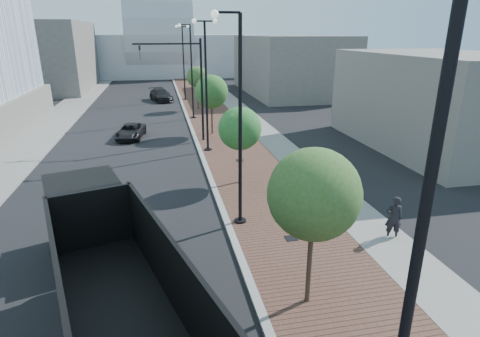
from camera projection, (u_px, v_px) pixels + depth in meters
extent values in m
cube|color=#4C2D23|center=(214.00, 107.00, 46.55)|extent=(7.00, 140.00, 0.12)
cube|color=slate|center=(236.00, 106.00, 47.06)|extent=(2.40, 140.00, 0.13)
cube|color=gray|center=(184.00, 108.00, 45.89)|extent=(0.30, 140.00, 0.14)
cube|color=slate|center=(65.00, 112.00, 43.44)|extent=(4.00, 140.00, 0.12)
cube|color=black|center=(85.00, 212.00, 15.28)|extent=(3.26, 3.33, 2.70)
cube|color=black|center=(83.00, 218.00, 16.82)|extent=(2.53, 1.21, 1.35)
cube|color=black|center=(94.00, 245.00, 14.25)|extent=(2.72, 1.54, 0.52)
cube|color=black|center=(128.00, 332.00, 9.53)|extent=(5.23, 9.88, 0.12)
cube|color=black|center=(65.00, 314.00, 8.62)|extent=(2.86, 9.17, 2.07)
cube|color=black|center=(177.00, 281.00, 9.77)|extent=(2.86, 9.17, 2.07)
cube|color=black|center=(93.00, 219.00, 12.98)|extent=(2.52, 0.86, 2.07)
cylinder|color=black|center=(61.00, 254.00, 14.68)|extent=(0.63, 1.18, 1.14)
cylinder|color=silver|center=(61.00, 254.00, 14.68)|extent=(0.52, 0.70, 0.62)
cylinder|color=black|center=(120.00, 240.00, 15.66)|extent=(0.63, 1.18, 1.14)
cylinder|color=silver|center=(120.00, 240.00, 15.66)|extent=(0.52, 0.70, 0.62)
cylinder|color=black|center=(57.00, 235.00, 16.01)|extent=(0.63, 1.18, 1.14)
cylinder|color=silver|center=(57.00, 235.00, 16.01)|extent=(0.52, 0.70, 0.62)
cylinder|color=black|center=(112.00, 224.00, 16.99)|extent=(0.63, 1.18, 1.14)
cylinder|color=silver|center=(112.00, 224.00, 16.99)|extent=(0.52, 0.70, 0.62)
cylinder|color=black|center=(71.00, 302.00, 12.02)|extent=(0.63, 1.18, 1.14)
cylinder|color=silver|center=(71.00, 302.00, 12.02)|extent=(0.52, 0.70, 0.62)
cylinder|color=black|center=(141.00, 282.00, 12.99)|extent=(0.63, 1.18, 1.14)
cylinder|color=silver|center=(141.00, 282.00, 12.99)|extent=(0.52, 0.70, 0.62)
cylinder|color=black|center=(67.00, 282.00, 13.02)|extent=(0.63, 1.18, 1.14)
cylinder|color=silver|center=(67.00, 282.00, 13.02)|extent=(0.52, 0.70, 0.62)
cylinder|color=black|center=(133.00, 264.00, 13.99)|extent=(0.63, 1.18, 1.14)
cylinder|color=silver|center=(133.00, 264.00, 13.99)|extent=(0.52, 0.70, 0.62)
imported|color=silver|center=(109.00, 207.00, 18.40)|extent=(2.66, 4.15, 1.29)
imported|color=black|center=(131.00, 131.00, 32.85)|extent=(2.60, 4.50, 1.18)
imported|color=black|center=(161.00, 95.00, 50.90)|extent=(3.34, 5.58, 1.52)
imported|color=black|center=(394.00, 218.00, 16.62)|extent=(0.81, 0.64, 1.95)
cylinder|color=black|center=(408.00, 310.00, 5.61)|extent=(0.16, 0.16, 9.00)
cylinder|color=black|center=(240.00, 222.00, 18.20)|extent=(0.56, 0.56, 0.20)
cylinder|color=black|center=(240.00, 126.00, 16.73)|extent=(0.16, 0.16, 9.00)
cylinder|color=black|center=(227.00, 12.00, 15.16)|extent=(1.00, 0.10, 0.10)
sphere|color=silver|center=(215.00, 14.00, 15.09)|extent=(0.32, 0.32, 0.32)
cylinder|color=black|center=(208.00, 150.00, 29.32)|extent=(0.56, 0.56, 0.20)
cylinder|color=black|center=(206.00, 89.00, 27.84)|extent=(0.16, 0.16, 9.00)
cylinder|color=black|center=(204.00, 21.00, 26.37)|extent=(1.40, 0.10, 0.10)
sphere|color=silver|center=(194.00, 21.00, 26.24)|extent=(0.32, 0.32, 0.32)
sphere|color=silver|center=(215.00, 21.00, 26.51)|extent=(0.32, 0.32, 0.32)
cylinder|color=black|center=(194.00, 118.00, 40.43)|extent=(0.56, 0.56, 0.20)
cylinder|color=black|center=(192.00, 73.00, 38.96)|extent=(0.16, 0.16, 9.00)
cylinder|color=black|center=(185.00, 25.00, 37.39)|extent=(1.00, 0.10, 0.10)
sphere|color=silver|center=(179.00, 25.00, 37.32)|extent=(0.32, 0.32, 0.32)
cylinder|color=black|center=(185.00, 100.00, 51.55)|extent=(0.56, 0.56, 0.20)
cylinder|color=black|center=(184.00, 64.00, 50.07)|extent=(0.16, 0.16, 9.00)
cylinder|color=black|center=(182.00, 26.00, 48.60)|extent=(1.40, 0.10, 0.10)
sphere|color=silver|center=(176.00, 26.00, 48.47)|extent=(0.32, 0.32, 0.32)
sphere|color=silver|center=(188.00, 26.00, 48.74)|extent=(0.32, 0.32, 0.32)
cylinder|color=black|center=(202.00, 92.00, 30.82)|extent=(0.18, 0.18, 8.00)
cylinder|color=black|center=(167.00, 44.00, 29.18)|extent=(5.00, 0.12, 0.12)
imported|color=black|center=(140.00, 52.00, 28.99)|extent=(0.16, 0.20, 1.00)
cylinder|color=#382619|center=(310.00, 255.00, 12.28)|extent=(0.16, 0.16, 3.60)
sphere|color=#2F541C|center=(314.00, 194.00, 11.60)|extent=(2.80, 2.80, 2.80)
sphere|color=#2F541C|center=(322.00, 197.00, 12.04)|extent=(1.96, 1.96, 1.96)
sphere|color=#2F541C|center=(309.00, 187.00, 11.15)|extent=(1.68, 1.68, 1.68)
cylinder|color=#382619|center=(240.00, 159.00, 22.55)|extent=(0.16, 0.16, 3.09)
sphere|color=#236522|center=(240.00, 129.00, 21.97)|extent=(2.44, 2.44, 2.44)
sphere|color=#236522|center=(246.00, 131.00, 22.40)|extent=(1.70, 1.70, 1.70)
sphere|color=#236522|center=(236.00, 124.00, 21.54)|extent=(1.46, 1.46, 1.46)
cylinder|color=#382619|center=(212.00, 115.00, 33.60)|extent=(0.16, 0.16, 3.46)
sphere|color=#255A1F|center=(211.00, 92.00, 32.96)|extent=(2.81, 2.81, 2.81)
sphere|color=#255A1F|center=(216.00, 94.00, 33.39)|extent=(1.97, 1.97, 1.97)
sphere|color=#255A1F|center=(208.00, 88.00, 32.51)|extent=(1.69, 1.69, 1.69)
cylinder|color=#382619|center=(198.00, 95.00, 44.72)|extent=(0.16, 0.16, 3.47)
sphere|color=#29521C|center=(197.00, 77.00, 44.07)|extent=(2.36, 2.36, 2.36)
sphere|color=#29521C|center=(201.00, 79.00, 44.51)|extent=(1.65, 1.65, 1.65)
sphere|color=#29521C|center=(195.00, 74.00, 43.62)|extent=(1.42, 1.42, 1.42)
cube|color=#A3A7AD|center=(160.00, 54.00, 85.91)|extent=(50.00, 28.00, 8.00)
cube|color=#5D5954|center=(39.00, 57.00, 59.03)|extent=(14.00, 20.00, 10.00)
cube|color=#625D58|center=(289.00, 65.00, 56.88)|extent=(12.00, 22.00, 8.00)
cube|color=slate|center=(440.00, 101.00, 29.64)|extent=(10.00, 16.00, 7.00)
cube|color=black|center=(291.00, 238.00, 16.68)|extent=(0.50, 0.50, 0.02)
cube|color=black|center=(240.00, 160.00, 26.87)|extent=(0.50, 0.50, 0.02)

